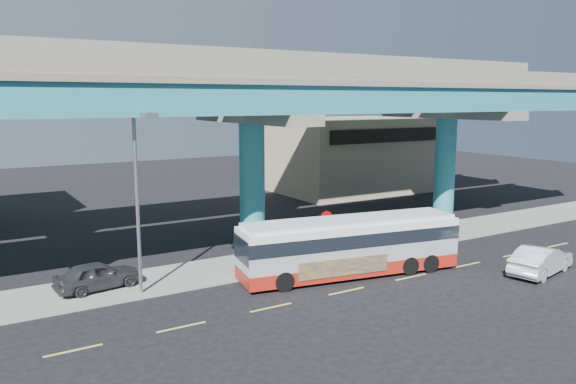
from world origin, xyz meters
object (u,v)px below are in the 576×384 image
transit_bus (350,244)px  parked_car (98,275)px  stop_sign (326,224)px  street_lamp (140,177)px  sedan (541,260)px

transit_bus → parked_car: transit_bus is taller
parked_car → stop_sign: size_ratio=1.50×
transit_bus → parked_car: size_ratio=2.90×
stop_sign → street_lamp: bearing=-155.1°
parked_car → street_lamp: street_lamp is taller
street_lamp → parked_car: bearing=126.5°
sedan → street_lamp: size_ratio=0.57×
stop_sign → sedan: bearing=-22.4°
stop_sign → parked_car: bearing=-165.7°
sedan → stop_sign: 11.03m
sedan → parked_car: sedan is taller
street_lamp → stop_sign: bearing=4.2°
transit_bus → sedan: 9.70m
street_lamp → sedan: bearing=-20.2°
parked_car → street_lamp: bearing=-152.4°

